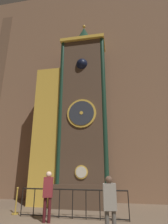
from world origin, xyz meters
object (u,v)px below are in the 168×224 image
visitor_far (110,202)px  visitor_near (48,191)px  stanchion_post (16,205)px  clock_tower (75,117)px

visitor_far → visitor_near: bearing=139.8°
visitor_near → visitor_far: size_ratio=1.04×
visitor_near → stanchion_post: (-1.68, 0.84, -0.68)m
visitor_near → visitor_far: 2.66m
visitor_near → stanchion_post: visitor_near is taller
visitor_far → stanchion_post: (-3.94, 2.23, -0.63)m
clock_tower → visitor_near: 4.47m
visitor_near → stanchion_post: 2.00m
clock_tower → visitor_far: (1.96, -4.12, -3.57)m
clock_tower → stanchion_post: 5.01m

